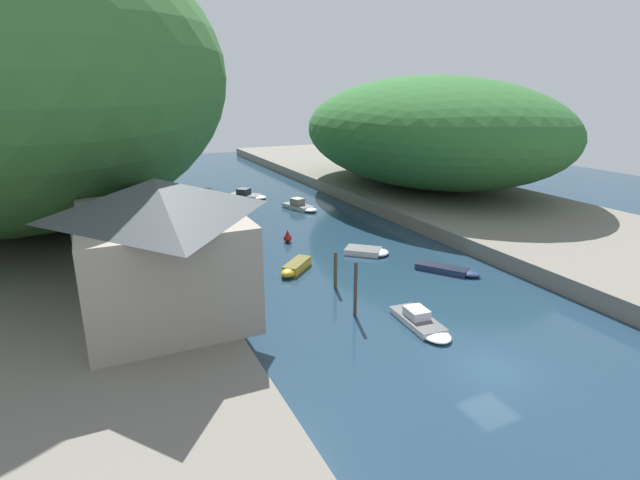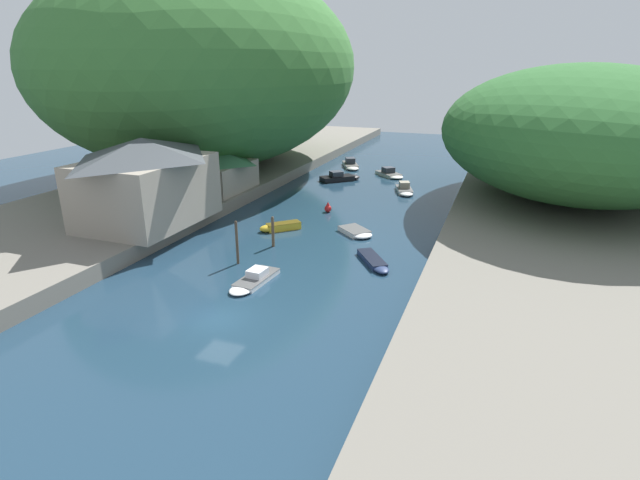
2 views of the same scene
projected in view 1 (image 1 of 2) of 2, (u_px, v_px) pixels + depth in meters
water_surface at (286, 229)px, 52.17m from camera, size 130.00×130.00×0.00m
left_bank at (42, 251)px, 42.91m from camera, size 22.00×120.00×1.40m
right_bank at (458, 202)px, 61.02m from camera, size 22.00×120.00×1.40m
hillside_left at (9, 78)px, 45.95m from camera, size 38.39×53.74×27.28m
hillside_right at (429, 131)px, 66.36m from camera, size 29.86×41.80×14.33m
waterfront_building at (160, 243)px, 29.15m from camera, size 9.42×12.62×7.90m
boathouse_shed at (124, 218)px, 40.63m from camera, size 8.27×9.28×5.06m
boat_mid_channel at (248, 195)px, 66.43m from camera, size 5.15×5.30×1.24m
boat_open_rowboat at (213, 207)px, 59.63m from camera, size 5.60×5.45×1.36m
boat_small_dinghy at (422, 322)px, 30.85m from camera, size 2.08×5.38×0.94m
boat_white_cruiser at (301, 206)px, 60.27m from camera, size 3.29×5.40×1.28m
boat_red_skiff at (186, 194)px, 67.21m from camera, size 4.43×6.56×1.40m
boat_moored_right at (449, 270)px, 39.80m from camera, size 3.94×4.95×0.46m
boat_navy_launch at (295, 268)px, 39.95m from camera, size 3.79×3.76×0.71m
boat_near_quay at (368, 251)px, 44.28m from camera, size 4.17×4.02×0.48m
mooring_post_nearest at (355, 289)px, 31.83m from camera, size 0.22×0.22×3.71m
mooring_post_second at (335, 270)px, 36.46m from camera, size 0.26×0.26×2.82m
channel_buoy_near at (288, 237)px, 47.61m from camera, size 0.79×0.79×1.18m
person_on_quay at (176, 276)px, 32.64m from camera, size 0.27×0.40×1.69m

